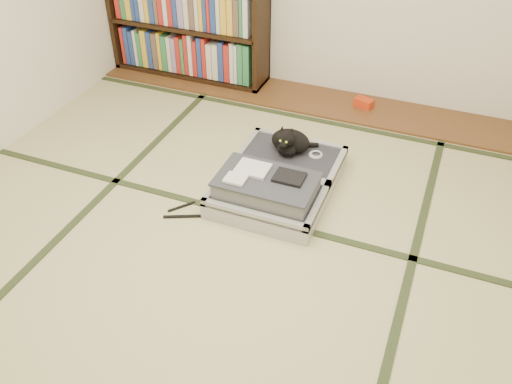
% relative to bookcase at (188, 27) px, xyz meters
% --- Properties ---
extents(floor, '(4.50, 4.50, 0.00)m').
position_rel_bookcase_xyz_m(floor, '(1.28, -2.07, -0.45)').
color(floor, '#CBB987').
rests_on(floor, ground).
extents(wood_strip, '(4.00, 0.50, 0.02)m').
position_rel_bookcase_xyz_m(wood_strip, '(1.28, -0.07, -0.44)').
color(wood_strip, brown).
rests_on(wood_strip, ground).
extents(red_item, '(0.17, 0.13, 0.07)m').
position_rel_bookcase_xyz_m(red_item, '(1.61, -0.04, -0.40)').
color(red_item, red).
rests_on(red_item, wood_strip).
extents(room_shell, '(4.50, 4.50, 4.50)m').
position_rel_bookcase_xyz_m(room_shell, '(1.28, -2.07, 1.01)').
color(room_shell, white).
rests_on(room_shell, ground).
extents(tatami_borders, '(4.00, 4.50, 0.01)m').
position_rel_bookcase_xyz_m(tatami_borders, '(1.28, -1.57, -0.45)').
color(tatami_borders, '#2D381E').
rests_on(tatami_borders, ground).
extents(bookcase, '(1.42, 0.32, 0.92)m').
position_rel_bookcase_xyz_m(bookcase, '(0.00, 0.00, 0.00)').
color(bookcase, black).
rests_on(bookcase, wood_strip).
extents(suitcase, '(0.69, 0.93, 0.27)m').
position_rel_bookcase_xyz_m(suitcase, '(1.34, -1.38, -0.36)').
color(suitcase, '#AFB0B4').
rests_on(suitcase, floor).
extents(cat, '(0.31, 0.31, 0.25)m').
position_rel_bookcase_xyz_m(cat, '(1.32, -1.09, -0.23)').
color(cat, black).
rests_on(cat, suitcase).
extents(cable_coil, '(0.10, 0.10, 0.02)m').
position_rel_bookcase_xyz_m(cable_coil, '(1.50, -1.05, -0.31)').
color(cable_coil, white).
rests_on(cable_coil, suitcase).
extents(hanger, '(0.38, 0.25, 0.01)m').
position_rel_bookcase_xyz_m(hanger, '(0.94, -1.77, -0.44)').
color(hanger, black).
rests_on(hanger, floor).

